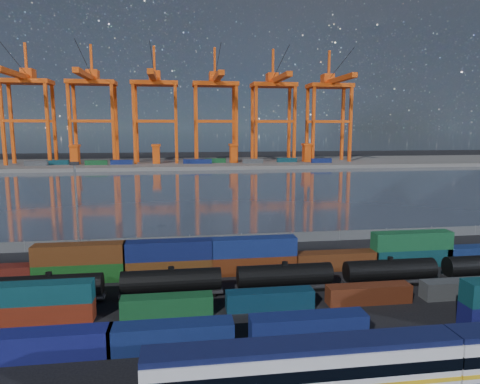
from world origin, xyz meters
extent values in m
plane|color=black|center=(0.00, 0.00, 0.00)|extent=(700.00, 700.00, 0.00)
plane|color=#343D4C|center=(0.00, 105.00, 0.01)|extent=(700.00, 700.00, 0.00)
cube|color=#514F4C|center=(0.00, 210.00, 1.00)|extent=(700.00, 70.00, 2.00)
cone|color=#1E2630|center=(-600.00, 1600.00, 210.00)|extent=(1000.00, 1000.00, 420.00)
cone|color=#1E2630|center=(-200.00, 1600.00, 260.00)|extent=(1100.00, 1100.00, 520.00)
cone|color=#1E2630|center=(200.00, 1600.00, 230.00)|extent=(1040.00, 1040.00, 460.00)
cone|color=#1E2630|center=(600.00, 1600.00, 190.00)|extent=(960.00, 960.00, 380.00)
cone|color=#1E2630|center=(950.00, 1600.00, 150.00)|extent=(840.00, 840.00, 300.00)
cube|color=silver|center=(-2.03, -21.21, 3.00)|extent=(25.85, 3.10, 3.93)
cube|color=#10153C|center=(-2.03, -21.21, 5.22)|extent=(25.85, 2.79, 0.52)
cube|color=gold|center=(-2.03, -21.21, 2.17)|extent=(25.87, 3.19, 0.37)
cube|color=black|center=(-2.03, -21.21, 3.41)|extent=(25.87, 3.19, 1.03)
cube|color=navy|center=(-25.06, -10.57, 1.37)|extent=(12.66, 2.57, 2.74)
cube|color=navy|center=(-12.78, -10.57, 1.37)|extent=(12.66, 2.57, 2.74)
cube|color=navy|center=(1.68, -10.57, 1.37)|extent=(12.66, 2.57, 2.74)
cube|color=maroon|center=(-27.53, -2.30, 1.20)|extent=(11.04, 2.24, 2.39)
cube|color=#0D3E46|center=(-27.53, -2.30, 3.59)|extent=(11.04, 2.24, 2.39)
cube|color=#144D25|center=(-13.50, -2.30, 1.20)|extent=(11.04, 2.24, 2.39)
cube|color=#0C2A3F|center=(-0.78, -2.30, 1.20)|extent=(11.04, 2.24, 2.39)
cube|color=#592411|center=(12.29, -2.30, 1.20)|extent=(11.04, 2.24, 2.39)
cube|color=#404345|center=(25.43, -2.30, 1.20)|extent=(11.04, 2.24, 2.39)
cube|color=#134A17|center=(-26.47, 11.07, 1.43)|extent=(13.16, 2.68, 2.85)
cube|color=#552B11|center=(-26.47, 11.07, 4.28)|extent=(13.16, 2.68, 2.85)
cube|color=#542E10|center=(-13.57, 11.07, 1.43)|extent=(13.16, 2.68, 2.85)
cube|color=#0F184D|center=(-13.57, 11.07, 4.28)|extent=(13.16, 2.68, 2.85)
cube|color=#59240D|center=(-0.48, 11.07, 1.43)|extent=(13.16, 2.68, 2.85)
cube|color=navy|center=(-0.48, 11.07, 4.28)|extent=(13.16, 2.68, 2.85)
cube|color=#572911|center=(12.88, 11.07, 1.43)|extent=(13.16, 2.68, 2.85)
cube|color=#0C3740|center=(25.77, 11.07, 1.43)|extent=(13.16, 2.68, 2.85)
cube|color=#17572F|center=(25.77, 11.07, 4.28)|extent=(13.16, 2.68, 2.85)
cube|color=navy|center=(38.00, 11.07, 1.43)|extent=(13.16, 2.68, 2.85)
cylinder|color=black|center=(-28.55, 3.14, 2.33)|extent=(13.19, 2.94, 2.94)
cylinder|color=black|center=(-28.55, 3.14, 3.96)|extent=(0.81, 0.81, 0.51)
cube|color=black|center=(-28.55, 3.14, 0.71)|extent=(13.70, 2.03, 0.41)
cube|color=black|center=(-33.11, 3.14, 0.30)|extent=(2.54, 1.83, 0.61)
cube|color=black|center=(-23.98, 3.14, 0.30)|extent=(2.54, 1.83, 0.61)
cylinder|color=black|center=(-13.05, 3.14, 2.33)|extent=(13.19, 2.94, 2.94)
cylinder|color=black|center=(-13.05, 3.14, 3.96)|extent=(0.81, 0.81, 0.51)
cube|color=black|center=(-13.05, 3.14, 0.71)|extent=(13.70, 2.03, 0.41)
cube|color=black|center=(-17.61, 3.14, 0.30)|extent=(2.54, 1.83, 0.61)
cube|color=black|center=(-8.48, 3.14, 0.30)|extent=(2.54, 1.83, 0.61)
cylinder|color=black|center=(2.45, 3.14, 2.33)|extent=(13.19, 2.94, 2.94)
cylinder|color=black|center=(2.45, 3.14, 3.96)|extent=(0.81, 0.81, 0.51)
cube|color=black|center=(2.45, 3.14, 0.71)|extent=(13.70, 2.03, 0.41)
cube|color=black|center=(-2.11, 3.14, 0.30)|extent=(2.54, 1.83, 0.61)
cube|color=black|center=(7.02, 3.14, 0.30)|extent=(2.54, 1.83, 0.61)
cylinder|color=black|center=(17.95, 3.14, 2.33)|extent=(13.19, 2.94, 2.94)
cylinder|color=black|center=(17.95, 3.14, 3.96)|extent=(0.81, 0.81, 0.51)
cube|color=black|center=(17.95, 3.14, 0.71)|extent=(13.70, 2.03, 0.41)
cube|color=black|center=(13.39, 3.14, 0.30)|extent=(2.54, 1.83, 0.61)
cube|color=black|center=(22.52, 3.14, 0.30)|extent=(2.54, 1.83, 0.61)
cube|color=black|center=(28.89, 3.14, 0.30)|extent=(2.54, 1.83, 0.61)
cube|color=#595B5E|center=(0.00, 28.00, 1.00)|extent=(160.00, 0.06, 2.00)
cylinder|color=slate|center=(-40.00, 28.00, 1.10)|extent=(0.12, 0.12, 2.20)
cylinder|color=slate|center=(-30.00, 28.00, 1.10)|extent=(0.12, 0.12, 2.20)
cylinder|color=slate|center=(-20.00, 28.00, 1.10)|extent=(0.12, 0.12, 2.20)
cylinder|color=slate|center=(-10.00, 28.00, 1.10)|extent=(0.12, 0.12, 2.20)
cylinder|color=slate|center=(0.00, 28.00, 1.10)|extent=(0.12, 0.12, 2.20)
cylinder|color=slate|center=(10.00, 28.00, 1.10)|extent=(0.12, 0.12, 2.20)
cylinder|color=slate|center=(20.00, 28.00, 1.10)|extent=(0.12, 0.12, 2.20)
cylinder|color=slate|center=(30.00, 28.00, 1.10)|extent=(0.12, 0.12, 2.20)
cylinder|color=slate|center=(40.00, 28.00, 1.10)|extent=(0.12, 0.12, 2.20)
cylinder|color=slate|center=(50.00, 28.00, 1.10)|extent=(0.12, 0.12, 2.20)
cylinder|color=slate|center=(-30.00, 26.00, 8.00)|extent=(0.36, 0.36, 16.00)
cube|color=black|center=(-30.00, 26.00, 16.30)|extent=(1.60, 0.40, 0.60)
cube|color=#E74E10|center=(-106.68, 198.63, 23.90)|extent=(1.70, 1.70, 47.80)
cube|color=#E74E10|center=(-106.68, 211.37, 23.90)|extent=(1.70, 1.70, 47.80)
cube|color=#E74E10|center=(-83.32, 198.63, 23.90)|extent=(1.70, 1.70, 47.80)
cube|color=#E74E10|center=(-83.32, 211.37, 23.90)|extent=(1.70, 1.70, 47.80)
cube|color=#E74E10|center=(-95.00, 198.63, 26.29)|extent=(23.37, 1.49, 1.49)
cube|color=#E74E10|center=(-95.00, 211.37, 26.29)|extent=(23.37, 1.49, 1.49)
cube|color=#E74E10|center=(-95.00, 205.00, 47.80)|extent=(26.55, 14.87, 2.34)
cube|color=#E74E10|center=(-95.00, 192.25, 49.92)|extent=(3.19, 50.98, 2.66)
cube|color=#E74E10|center=(-95.00, 209.25, 52.58)|extent=(6.37, 8.50, 5.31)
cube|color=#E74E10|center=(-95.00, 207.12, 60.54)|extent=(1.27, 1.27, 16.99)
cylinder|color=black|center=(-95.00, 189.70, 57.36)|extent=(0.25, 43.72, 14.42)
cube|color=#E74E10|center=(-71.68, 198.63, 23.90)|extent=(1.70, 1.70, 47.80)
cube|color=#E74E10|center=(-71.68, 211.37, 23.90)|extent=(1.70, 1.70, 47.80)
cube|color=#E74E10|center=(-48.32, 198.63, 23.90)|extent=(1.70, 1.70, 47.80)
cube|color=#E74E10|center=(-48.32, 211.37, 23.90)|extent=(1.70, 1.70, 47.80)
cube|color=#E74E10|center=(-60.00, 198.63, 26.29)|extent=(23.37, 1.49, 1.49)
cube|color=#E74E10|center=(-60.00, 211.37, 26.29)|extent=(23.37, 1.49, 1.49)
cube|color=#E74E10|center=(-60.00, 205.00, 47.80)|extent=(26.55, 14.87, 2.34)
cube|color=#E74E10|center=(-60.00, 192.25, 49.92)|extent=(3.19, 50.98, 2.66)
cube|color=#E74E10|center=(-60.00, 209.25, 52.58)|extent=(6.37, 8.50, 5.31)
cube|color=#E74E10|center=(-60.00, 207.12, 60.54)|extent=(1.27, 1.27, 16.99)
cylinder|color=black|center=(-60.00, 189.70, 57.36)|extent=(0.25, 43.72, 14.42)
cube|color=#E74E10|center=(-36.68, 198.63, 23.90)|extent=(1.70, 1.70, 47.80)
cube|color=#E74E10|center=(-36.68, 211.37, 23.90)|extent=(1.70, 1.70, 47.80)
cube|color=#E74E10|center=(-13.32, 198.63, 23.90)|extent=(1.70, 1.70, 47.80)
cube|color=#E74E10|center=(-13.32, 211.37, 23.90)|extent=(1.70, 1.70, 47.80)
cube|color=#E74E10|center=(-25.00, 198.63, 26.29)|extent=(23.37, 1.49, 1.49)
cube|color=#E74E10|center=(-25.00, 211.37, 26.29)|extent=(23.37, 1.49, 1.49)
cube|color=#E74E10|center=(-25.00, 205.00, 47.80)|extent=(26.55, 14.87, 2.34)
cube|color=#E74E10|center=(-25.00, 192.25, 49.92)|extent=(3.19, 50.98, 2.66)
cube|color=#E74E10|center=(-25.00, 209.25, 52.58)|extent=(6.37, 8.50, 5.31)
cube|color=#E74E10|center=(-25.00, 207.12, 60.54)|extent=(1.27, 1.27, 16.99)
cylinder|color=black|center=(-25.00, 189.70, 57.36)|extent=(0.25, 43.72, 14.42)
cube|color=#E74E10|center=(-1.68, 198.63, 23.90)|extent=(1.70, 1.70, 47.80)
cube|color=#E74E10|center=(-1.68, 211.37, 23.90)|extent=(1.70, 1.70, 47.80)
cube|color=#E74E10|center=(21.68, 198.63, 23.90)|extent=(1.70, 1.70, 47.80)
cube|color=#E74E10|center=(21.68, 211.37, 23.90)|extent=(1.70, 1.70, 47.80)
cube|color=#E74E10|center=(10.00, 198.63, 26.29)|extent=(23.37, 1.49, 1.49)
cube|color=#E74E10|center=(10.00, 211.37, 26.29)|extent=(23.37, 1.49, 1.49)
cube|color=#E74E10|center=(10.00, 205.00, 47.80)|extent=(26.55, 14.87, 2.34)
cube|color=#E74E10|center=(10.00, 192.25, 49.92)|extent=(3.19, 50.98, 2.66)
cube|color=#E74E10|center=(10.00, 209.25, 52.58)|extent=(6.37, 8.50, 5.31)
cube|color=#E74E10|center=(10.00, 207.12, 60.54)|extent=(1.27, 1.27, 16.99)
cylinder|color=black|center=(10.00, 189.70, 57.36)|extent=(0.25, 43.72, 14.42)
cube|color=#E74E10|center=(33.32, 198.63, 23.90)|extent=(1.70, 1.70, 47.80)
cube|color=#E74E10|center=(33.32, 211.37, 23.90)|extent=(1.70, 1.70, 47.80)
cube|color=#E74E10|center=(56.68, 198.63, 23.90)|extent=(1.70, 1.70, 47.80)
cube|color=#E74E10|center=(56.68, 211.37, 23.90)|extent=(1.70, 1.70, 47.80)
cube|color=#E74E10|center=(45.00, 198.63, 26.29)|extent=(23.37, 1.49, 1.49)
cube|color=#E74E10|center=(45.00, 211.37, 26.29)|extent=(23.37, 1.49, 1.49)
cube|color=#E74E10|center=(45.00, 205.00, 47.80)|extent=(26.55, 14.87, 2.34)
cube|color=#E74E10|center=(45.00, 192.25, 49.92)|extent=(3.19, 50.98, 2.66)
cube|color=#E74E10|center=(45.00, 209.25, 52.58)|extent=(6.37, 8.50, 5.31)
cube|color=#E74E10|center=(45.00, 207.12, 60.54)|extent=(1.27, 1.27, 16.99)
cylinder|color=black|center=(45.00, 189.70, 57.36)|extent=(0.25, 43.72, 14.42)
cube|color=#E74E10|center=(68.32, 198.63, 23.90)|extent=(1.70, 1.70, 47.80)
cube|color=#E74E10|center=(68.32, 211.37, 23.90)|extent=(1.70, 1.70, 47.80)
cube|color=#E74E10|center=(91.68, 198.63, 23.90)|extent=(1.70, 1.70, 47.80)
cube|color=#E74E10|center=(91.68, 211.37, 23.90)|extent=(1.70, 1.70, 47.80)
cube|color=#E74E10|center=(80.00, 198.63, 26.29)|extent=(23.37, 1.49, 1.49)
cube|color=#E74E10|center=(80.00, 211.37, 26.29)|extent=(23.37, 1.49, 1.49)
cube|color=#E74E10|center=(80.00, 205.00, 47.80)|extent=(26.55, 14.87, 2.34)
cube|color=#E74E10|center=(80.00, 192.25, 49.92)|extent=(3.19, 50.98, 2.66)
cube|color=#E74E10|center=(80.00, 209.25, 52.58)|extent=(6.37, 8.50, 5.31)
cube|color=#E74E10|center=(80.00, 207.12, 60.54)|extent=(1.27, 1.27, 16.99)
cylinder|color=black|center=(80.00, 189.70, 57.36)|extent=(0.25, 43.72, 14.42)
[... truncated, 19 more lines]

